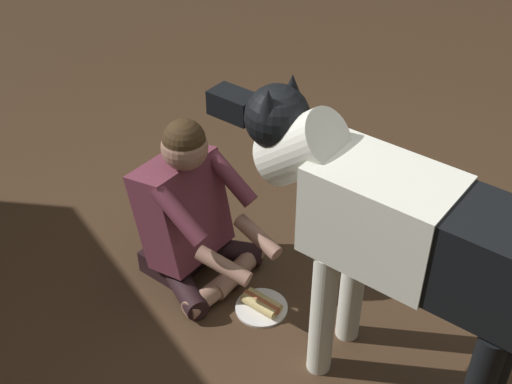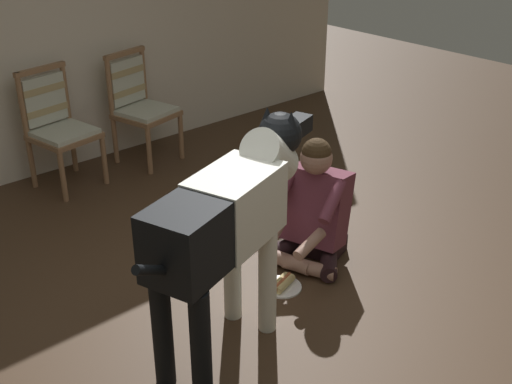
% 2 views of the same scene
% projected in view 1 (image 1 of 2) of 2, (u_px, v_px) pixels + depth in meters
% --- Properties ---
extents(ground_plane, '(12.89, 12.89, 0.00)m').
position_uv_depth(ground_plane, '(366.00, 355.00, 2.94)').
color(ground_plane, '#412D1D').
extents(person_sitting_on_floor, '(0.73, 0.60, 0.87)m').
position_uv_depth(person_sitting_on_floor, '(190.00, 215.00, 3.15)').
color(person_sitting_on_floor, black).
rests_on(person_sitting_on_floor, ground).
extents(large_dog, '(1.52, 0.63, 1.22)m').
position_uv_depth(large_dog, '(394.00, 230.00, 2.40)').
color(large_dog, silver).
rests_on(large_dog, ground).
extents(hot_dog_on_plate, '(0.25, 0.25, 0.06)m').
position_uv_depth(hot_dog_on_plate, '(261.00, 305.00, 3.15)').
color(hot_dog_on_plate, white).
rests_on(hot_dog_on_plate, ground).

